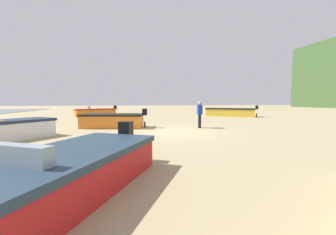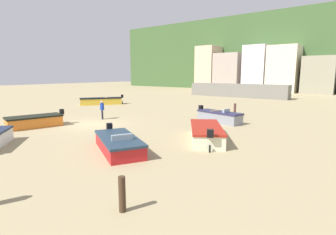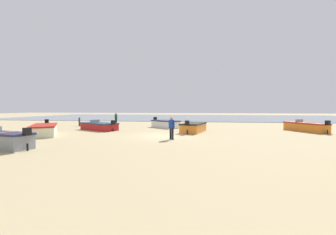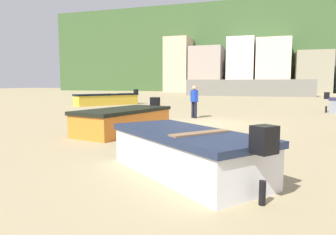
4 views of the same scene
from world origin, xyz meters
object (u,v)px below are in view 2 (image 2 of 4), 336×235
boat_grey_3 (219,117)px  boat_red_4 (119,144)px  boat_cream_6 (206,133)px  beach_walker_distant (102,108)px  mooring_post_near_water (122,194)px  boat_orange_5 (35,121)px  boat_yellow_2 (101,101)px  mooring_post_mid_beach (235,110)px

boat_grey_3 → boat_red_4: boat_grey_3 is taller
boat_cream_6 → beach_walker_distant: size_ratio=3.00×
boat_cream_6 → boat_grey_3: bearing=75.6°
boat_grey_3 → mooring_post_near_water: 14.97m
boat_red_4 → boat_orange_5: bearing=-63.4°
boat_yellow_2 → boat_orange_5: 14.25m
boat_cream_6 → beach_walker_distant: bearing=141.6°
boat_yellow_2 → boat_grey_3: size_ratio=1.19×
boat_cream_6 → beach_walker_distant: beach_walker_distant is taller
boat_yellow_2 → boat_cream_6: 21.04m
beach_walker_distant → boat_yellow_2: bearing=-3.9°
boat_grey_3 → mooring_post_near_water: (3.91, -14.45, 0.07)m
boat_orange_5 → mooring_post_near_water: size_ratio=3.91×
boat_yellow_2 → mooring_post_near_water: 27.16m
boat_orange_5 → boat_grey_3: bearing=-122.1°
mooring_post_near_water → mooring_post_mid_beach: mooring_post_mid_beach is taller
boat_yellow_2 → boat_orange_5: bearing=156.1°
boat_red_4 → boat_cream_6: 5.28m
boat_cream_6 → boat_yellow_2: bearing=124.8°
boat_grey_3 → boat_cream_6: boat_grey_3 is taller
boat_grey_3 → boat_orange_5: (-10.13, -9.95, -0.03)m
boat_grey_3 → boat_orange_5: size_ratio=1.02×
boat_grey_3 → boat_cream_6: (1.93, -5.79, -0.02)m
boat_cream_6 → mooring_post_near_water: size_ratio=4.59×
boat_red_4 → mooring_post_mid_beach: bearing=-153.1°
boat_orange_5 → mooring_post_mid_beach: 16.64m
boat_red_4 → boat_grey_3: bearing=-154.0°
boat_orange_5 → boat_cream_6: size_ratio=0.85×
boat_yellow_2 → boat_grey_3: boat_yellow_2 is taller
mooring_post_near_water → boat_orange_5: bearing=162.2°
mooring_post_near_water → beach_walker_distant: bearing=142.6°
boat_grey_3 → boat_red_4: (-0.61, -10.41, -0.08)m
boat_grey_3 → boat_red_4: bearing=10.5°
boat_red_4 → mooring_post_mid_beach: (0.60, 13.67, 0.24)m
boat_red_4 → mooring_post_near_water: 6.06m
boat_yellow_2 → boat_orange_5: boat_yellow_2 is taller
boat_red_4 → boat_orange_5: boat_orange_5 is taller
mooring_post_near_water → mooring_post_mid_beach: bearing=102.5°
boat_yellow_2 → boat_cream_6: boat_yellow_2 is taller
boat_yellow_2 → beach_walker_distant: size_ratio=3.07×
boat_grey_3 → boat_red_4: 10.43m
boat_yellow_2 → beach_walker_distant: 11.19m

